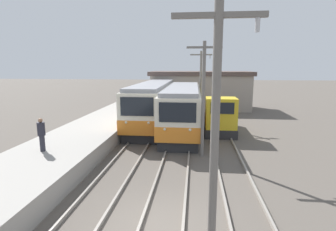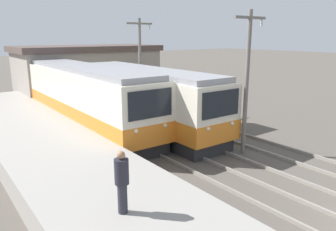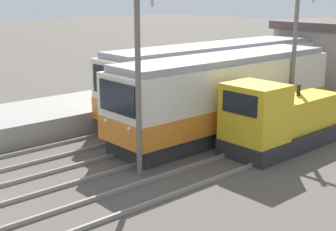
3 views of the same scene
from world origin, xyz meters
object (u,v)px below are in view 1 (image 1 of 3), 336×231
commuter_train_center (183,110)px  catenary_mast_mid (203,95)px  catenary_mast_near (215,139)px  person_on_platform (41,133)px  commuter_train_left (154,105)px  shunting_locomotive (219,117)px  catenary_mast_far (201,84)px

commuter_train_center → catenary_mast_mid: (1.51, -6.34, 1.96)m
catenary_mast_near → person_on_platform: size_ratio=3.88×
commuter_train_left → commuter_train_center: 3.66m
catenary_mast_mid → person_on_platform: catenary_mast_mid is taller
shunting_locomotive → catenary_mast_near: (-1.49, -15.74, 2.47)m
commuter_train_left → catenary_mast_near: 18.68m
shunting_locomotive → catenary_mast_far: 4.17m
catenary_mast_far → commuter_train_center: bearing=-116.4°
shunting_locomotive → catenary_mast_mid: catenary_mast_mid is taller
commuter_train_left → catenary_mast_far: catenary_mast_far is taller
shunting_locomotive → catenary_mast_mid: bearing=-103.2°
catenary_mast_near → person_on_platform: catenary_mast_near is taller
commuter_train_left → catenary_mast_near: bearing=-76.6°
catenary_mast_mid → commuter_train_center: bearing=103.4°
commuter_train_left → catenary_mast_mid: bearing=-63.7°
catenary_mast_far → person_on_platform: 14.95m
commuter_train_center → catenary_mast_near: catenary_mast_near is taller
commuter_train_left → person_on_platform: commuter_train_left is taller
commuter_train_left → catenary_mast_near: (4.31, -18.07, 1.90)m
shunting_locomotive → catenary_mast_near: 16.00m
shunting_locomotive → catenary_mast_near: catenary_mast_near is taller
shunting_locomotive → person_on_platform: size_ratio=3.47×
commuter_train_left → shunting_locomotive: size_ratio=2.37×
catenary_mast_near → catenary_mast_mid: size_ratio=1.00×
commuter_train_center → catenary_mast_near: bearing=-84.5°
shunting_locomotive → catenary_mast_far: size_ratio=0.89×
shunting_locomotive → person_on_platform: bearing=-136.3°
catenary_mast_mid → person_on_platform: (-8.28, -2.96, -1.73)m
commuter_train_left → person_on_platform: bearing=-108.8°
shunting_locomotive → person_on_platform: shunting_locomotive is taller
shunting_locomotive → catenary_mast_far: (-1.49, 3.01, 2.47)m
commuter_train_center → person_on_platform: commuter_train_center is taller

